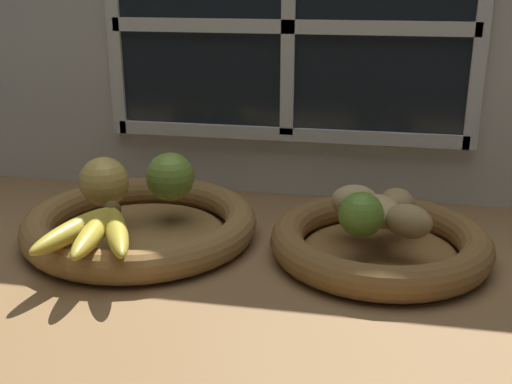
# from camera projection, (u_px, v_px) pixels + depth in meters

# --- Properties ---
(ground_plane) EXTENTS (1.40, 0.90, 0.03)m
(ground_plane) POSITION_uv_depth(u_px,v_px,m) (259.00, 266.00, 0.93)
(ground_plane) COLOR olive
(back_wall) EXTENTS (1.40, 0.05, 0.55)m
(back_wall) POSITION_uv_depth(u_px,v_px,m) (290.00, 44.00, 1.11)
(back_wall) COLOR silver
(back_wall) RESTS_ON ground_plane
(fruit_bowl_left) EXTENTS (0.37, 0.37, 0.05)m
(fruit_bowl_left) POSITION_uv_depth(u_px,v_px,m) (141.00, 224.00, 0.98)
(fruit_bowl_left) COLOR olive
(fruit_bowl_left) RESTS_ON ground_plane
(fruit_bowl_right) EXTENTS (0.32, 0.32, 0.05)m
(fruit_bowl_right) POSITION_uv_depth(u_px,v_px,m) (380.00, 242.00, 0.92)
(fruit_bowl_right) COLOR brown
(fruit_bowl_right) RESTS_ON ground_plane
(apple_green_back) EXTENTS (0.08, 0.08, 0.08)m
(apple_green_back) POSITION_uv_depth(u_px,v_px,m) (170.00, 177.00, 1.00)
(apple_green_back) COLOR #7AA338
(apple_green_back) RESTS_ON fruit_bowl_left
(apple_golden_left) EXTENTS (0.08, 0.08, 0.08)m
(apple_golden_left) POSITION_uv_depth(u_px,v_px,m) (104.00, 182.00, 0.98)
(apple_golden_left) COLOR #DBB756
(apple_golden_left) RESTS_ON fruit_bowl_left
(banana_bunch_front) EXTENTS (0.14, 0.19, 0.03)m
(banana_bunch_front) POSITION_uv_depth(u_px,v_px,m) (96.00, 230.00, 0.86)
(banana_bunch_front) COLOR gold
(banana_bunch_front) RESTS_ON fruit_bowl_left
(potato_back) EXTENTS (0.06, 0.07, 0.04)m
(potato_back) POSITION_uv_depth(u_px,v_px,m) (397.00, 202.00, 0.94)
(potato_back) COLOR #A38451
(potato_back) RESTS_ON fruit_bowl_right
(potato_small) EXTENTS (0.08, 0.07, 0.05)m
(potato_small) POSITION_uv_depth(u_px,v_px,m) (408.00, 221.00, 0.86)
(potato_small) COLOR #A38451
(potato_small) RESTS_ON fruit_bowl_right
(potato_large) EXTENTS (0.07, 0.09, 0.04)m
(potato_large) POSITION_uv_depth(u_px,v_px,m) (382.00, 212.00, 0.90)
(potato_large) COLOR tan
(potato_large) RESTS_ON fruit_bowl_right
(potato_oblong) EXTENTS (0.07, 0.06, 0.05)m
(potato_oblong) POSITION_uv_depth(u_px,v_px,m) (355.00, 201.00, 0.94)
(potato_oblong) COLOR tan
(potato_oblong) RESTS_ON fruit_bowl_right
(lime_near) EXTENTS (0.06, 0.06, 0.06)m
(lime_near) POSITION_uv_depth(u_px,v_px,m) (361.00, 215.00, 0.86)
(lime_near) COLOR olive
(lime_near) RESTS_ON fruit_bowl_right
(chili_pepper) EXTENTS (0.11, 0.06, 0.02)m
(chili_pepper) POSITION_uv_depth(u_px,v_px,m) (398.00, 225.00, 0.89)
(chili_pepper) COLOR red
(chili_pepper) RESTS_ON fruit_bowl_right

